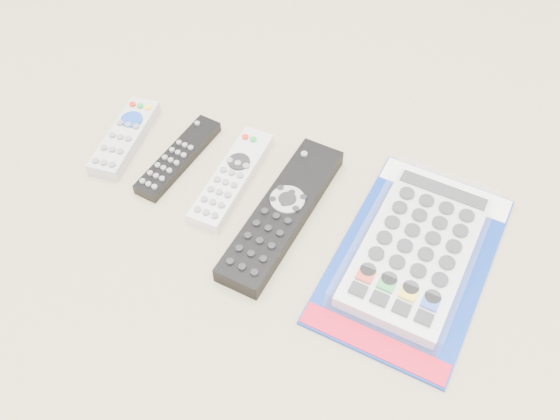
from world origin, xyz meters
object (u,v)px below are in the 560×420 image
(remote_slim_black, at_px, (178,157))
(remote_large_black, at_px, (282,213))
(remote_small_grey, at_px, (125,137))
(jumbo_remote_packaged, at_px, (416,249))
(remote_silver_dvd, at_px, (232,178))

(remote_slim_black, height_order, remote_large_black, remote_large_black)
(remote_small_grey, bearing_deg, remote_large_black, -15.19)
(remote_slim_black, distance_m, jumbo_remote_packaged, 0.34)
(remote_small_grey, relative_size, jumbo_remote_packaged, 0.48)
(remote_silver_dvd, bearing_deg, remote_small_grey, 177.66)
(remote_large_black, bearing_deg, remote_small_grey, 175.95)
(remote_small_grey, distance_m, remote_large_black, 0.26)
(remote_large_black, xyz_separation_m, jumbo_remote_packaged, (0.17, 0.00, 0.00))
(remote_large_black, distance_m, jumbo_remote_packaged, 0.17)
(remote_slim_black, distance_m, remote_silver_dvd, 0.08)
(remote_large_black, height_order, jumbo_remote_packaged, jumbo_remote_packaged)
(remote_slim_black, bearing_deg, remote_large_black, -5.11)
(remote_small_grey, xyz_separation_m, jumbo_remote_packaged, (0.42, -0.05, 0.01))
(remote_small_grey, height_order, remote_large_black, remote_large_black)
(remote_small_grey, bearing_deg, jumbo_remote_packaged, -10.52)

